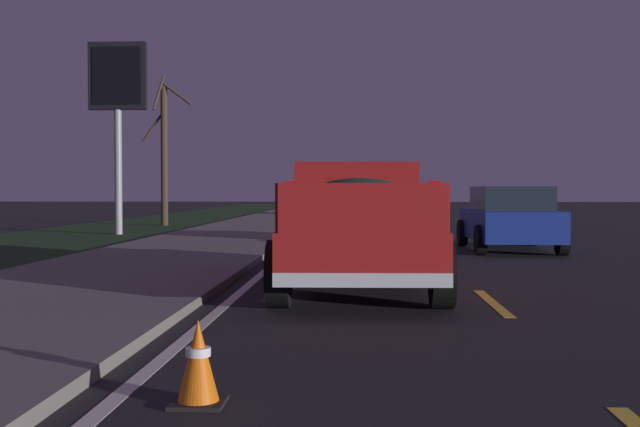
{
  "coord_description": "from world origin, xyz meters",
  "views": [
    {
      "loc": [
        -0.34,
        1.71,
        1.45
      ],
      "look_at": [
        10.9,
        2.28,
        1.11
      ],
      "focal_mm": 43.68,
      "sensor_mm": 36.0,
      "label": 1
    }
  ],
  "objects_px": {
    "sedan_silver": "(427,203)",
    "bare_tree_far": "(164,152)",
    "sedan_blue": "(509,218)",
    "gas_price_sign": "(118,91)",
    "traffic_cone_near": "(198,363)",
    "pickup_truck": "(357,222)"
  },
  "relations": [
    {
      "from": "pickup_truck",
      "to": "sedan_silver",
      "type": "height_order",
      "value": "pickup_truck"
    },
    {
      "from": "sedan_blue",
      "to": "bare_tree_far",
      "type": "xyz_separation_m",
      "value": [
        12.66,
        11.62,
        2.25
      ]
    },
    {
      "from": "sedan_blue",
      "to": "traffic_cone_near",
      "type": "relative_size",
      "value": 7.6
    },
    {
      "from": "sedan_silver",
      "to": "bare_tree_far",
      "type": "distance_m",
      "value": 14.59
    },
    {
      "from": "sedan_silver",
      "to": "bare_tree_far",
      "type": "height_order",
      "value": "bare_tree_far"
    },
    {
      "from": "sedan_blue",
      "to": "bare_tree_far",
      "type": "height_order",
      "value": "bare_tree_far"
    },
    {
      "from": "pickup_truck",
      "to": "gas_price_sign",
      "type": "bearing_deg",
      "value": 29.76
    },
    {
      "from": "bare_tree_far",
      "to": "gas_price_sign",
      "type": "bearing_deg",
      "value": -178.97
    },
    {
      "from": "gas_price_sign",
      "to": "bare_tree_far",
      "type": "xyz_separation_m",
      "value": [
        6.46,
        0.12,
        -1.65
      ]
    },
    {
      "from": "sedan_blue",
      "to": "traffic_cone_near",
      "type": "height_order",
      "value": "sedan_blue"
    },
    {
      "from": "pickup_truck",
      "to": "bare_tree_far",
      "type": "height_order",
      "value": "bare_tree_far"
    },
    {
      "from": "gas_price_sign",
      "to": "traffic_cone_near",
      "type": "distance_m",
      "value": 21.55
    },
    {
      "from": "sedan_blue",
      "to": "bare_tree_far",
      "type": "distance_m",
      "value": 17.33
    },
    {
      "from": "pickup_truck",
      "to": "sedan_blue",
      "type": "height_order",
      "value": "pickup_truck"
    },
    {
      "from": "gas_price_sign",
      "to": "traffic_cone_near",
      "type": "relative_size",
      "value": 10.83
    },
    {
      "from": "pickup_truck",
      "to": "sedan_silver",
      "type": "relative_size",
      "value": 1.24
    },
    {
      "from": "bare_tree_far",
      "to": "sedan_blue",
      "type": "bearing_deg",
      "value": -137.46
    },
    {
      "from": "traffic_cone_near",
      "to": "pickup_truck",
      "type": "bearing_deg",
      "value": -9.54
    },
    {
      "from": "pickup_truck",
      "to": "gas_price_sign",
      "type": "height_order",
      "value": "gas_price_sign"
    },
    {
      "from": "sedan_blue",
      "to": "sedan_silver",
      "type": "relative_size",
      "value": 1.0
    },
    {
      "from": "sedan_blue",
      "to": "bare_tree_far",
      "type": "bearing_deg",
      "value": 42.54
    },
    {
      "from": "gas_price_sign",
      "to": "bare_tree_far",
      "type": "height_order",
      "value": "gas_price_sign"
    }
  ]
}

